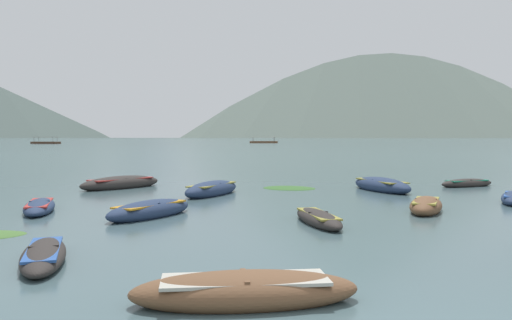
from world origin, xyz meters
name	(u,v)px	position (x,y,z in m)	size (l,w,h in m)	color
ground_plane	(245,137)	(0.00, 1500.00, 0.00)	(6000.00, 6000.00, 0.00)	#476066
mountain_2	(138,102)	(-330.05, 1628.67, 108.56)	(541.89, 541.89, 217.13)	slate
mountain_3	(357,54)	(279.12, 1308.85, 207.36)	(1022.64, 1022.64, 414.72)	slate
rowboat_1	(467,183)	(9.01, 20.51, 0.15)	(3.23, 1.98, 0.49)	#2D2826
rowboat_2	(39,207)	(-8.80, 12.26, 0.15)	(1.83, 3.62, 0.47)	navy
rowboat_3	(44,255)	(-5.98, 5.19, 0.14)	(1.70, 3.33, 0.43)	#2D2826
rowboat_4	(121,183)	(-7.95, 20.10, 0.23)	(3.85, 4.28, 0.73)	#2D2826
rowboat_5	(212,189)	(-3.40, 17.09, 0.23)	(2.77, 4.22, 0.74)	navy
rowboat_8	(426,206)	(3.98, 11.97, 0.19)	(2.13, 3.18, 0.59)	brown
rowboat_9	(150,210)	(-4.93, 11.03, 0.20)	(2.81, 3.58, 0.64)	navy
rowboat_11	(381,185)	(4.27, 18.68, 0.23)	(2.49, 4.54, 0.75)	navy
rowboat_12	(245,291)	(-2.01, 2.54, 0.19)	(3.51, 1.45, 0.60)	brown
rowboat_13	(318,218)	(0.08, 9.63, 0.15)	(1.38, 3.39, 0.46)	#2D2826
ferry_0	(46,142)	(-70.17, 176.47, 0.45)	(10.57, 6.14, 2.54)	#4C3323
ferry_1	(264,142)	(5.40, 195.37, 0.45)	(10.64, 3.30, 2.54)	brown
weed_patch_1	(289,188)	(0.12, 19.79, 0.00)	(2.55, 2.09, 0.14)	#38662D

